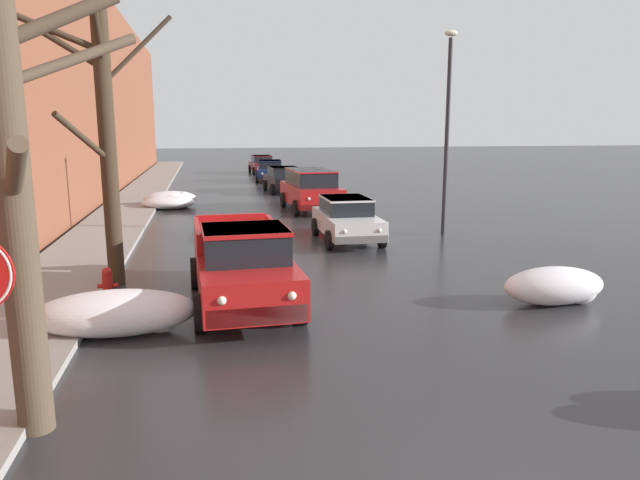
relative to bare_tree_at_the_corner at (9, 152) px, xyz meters
The scene contains 16 objects.
left_sidewalk_slab 15.34m from the bare_tree_at_the_corner, 95.00° to the left, with size 2.46×80.00×0.13m, color gray.
brick_townhouse_facade 15.35m from the bare_tree_at_the_corner, 101.51° to the left, with size 0.63×80.00×10.74m.
snow_bank_near_corner_left 19.95m from the bare_tree_at_the_corner, 88.55° to the left, with size 2.36×1.38×0.62m.
snow_bank_along_left_kerb 10.30m from the bare_tree_at_the_corner, 19.95° to the left, with size 2.20×1.06×0.80m.
snow_bank_mid_block_left 4.44m from the bare_tree_at_the_corner, 80.41° to the left, with size 2.86×1.21×0.81m.
snow_bank_along_right_kerb 20.62m from the bare_tree_at_the_corner, 88.27° to the left, with size 2.43×1.30×0.74m.
bare_tree_at_the_corner is the anchor object (origin of this frame).
bare_tree_second_along_sidewalk 6.74m from the bare_tree_at_the_corner, 90.55° to the left, with size 3.96×2.03×6.49m.
pickup_truck_red_approaching_near_lane 5.87m from the bare_tree_at_the_corner, 57.86° to the left, with size 2.21×5.05×1.76m.
sedan_white_parked_kerbside_close 12.97m from the bare_tree_at_the_corner, 58.72° to the left, with size 1.87×3.96×1.42m.
suv_red_parked_kerbside_mid 19.30m from the bare_tree_at_the_corner, 69.52° to the left, with size 2.30×4.82×1.82m.
sedan_black_parked_far_down_block 26.57m from the bare_tree_at_the_corner, 75.62° to the left, with size 2.21×4.06×1.42m.
sedan_darkblue_queued_behind_truck 33.22m from the bare_tree_at_the_corner, 78.67° to the left, with size 2.22×4.19×1.42m.
sedan_maroon_at_far_intersection 39.92m from the bare_tree_at_the_corner, 80.43° to the left, with size 1.97×4.47×1.42m.
fire_hydrant 6.31m from the bare_tree_at_the_corner, 90.03° to the left, with size 0.42×0.22×0.71m.
street_lamp_post 15.15m from the bare_tree_at_the_corner, 48.04° to the left, with size 0.44×0.24×6.74m.
Camera 1 is at (-2.71, -4.00, 3.66)m, focal length 32.33 mm.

